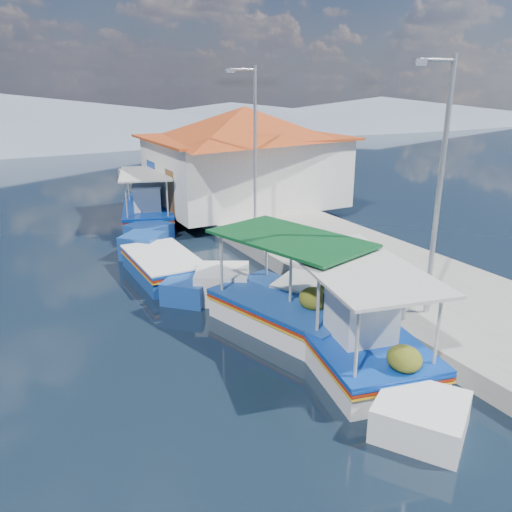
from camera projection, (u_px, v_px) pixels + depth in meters
name	position (u px, v px, depth m)	size (l,w,h in m)	color
ground	(317.00, 430.00, 9.23)	(160.00, 160.00, 0.00)	black
quay	(362.00, 265.00, 16.80)	(5.00, 44.00, 0.50)	#A2A098
bollards	(323.00, 271.00, 15.10)	(0.20, 17.20, 0.30)	#A5A8AD
main_caique	(350.00, 338.00, 11.52)	(3.19, 7.42, 2.49)	white
caique_green_canopy	(287.00, 311.00, 13.10)	(3.35, 6.82, 2.65)	white
caique_blue_hull	(163.00, 267.00, 16.48)	(1.85, 6.13, 1.09)	#184595
caique_far	(148.00, 213.00, 22.60)	(3.39, 6.84, 2.49)	#184595
harbor_building	(245.00, 154.00, 23.64)	(10.49, 10.49, 4.40)	white
lamp_post_near	(438.00, 178.00, 11.68)	(1.21, 0.14, 6.00)	#A5A8AD
lamp_post_far	(253.00, 141.00, 19.20)	(1.21, 0.14, 6.00)	#A5A8AD
mountain_ridge	(83.00, 118.00, 58.29)	(171.40, 96.00, 5.50)	slate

